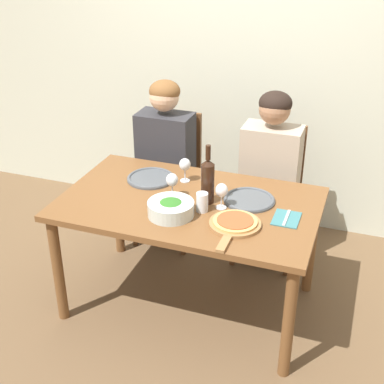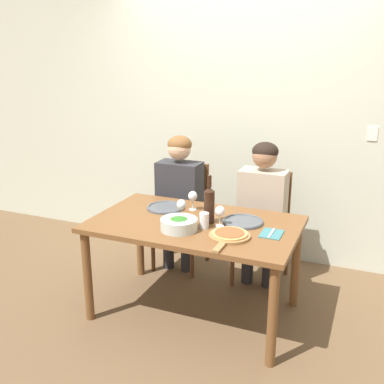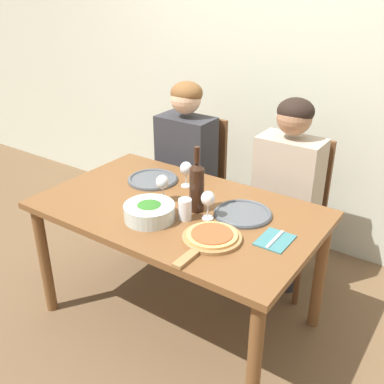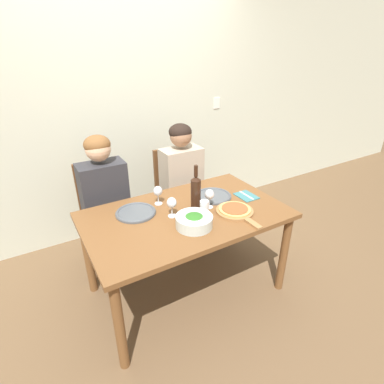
{
  "view_description": "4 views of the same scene",
  "coord_description": "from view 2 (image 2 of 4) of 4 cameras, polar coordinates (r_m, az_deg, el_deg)",
  "views": [
    {
      "loc": [
        0.92,
        -2.52,
        2.19
      ],
      "look_at": [
        0.02,
        0.0,
        0.79
      ],
      "focal_mm": 50.0,
      "sensor_mm": 36.0,
      "label": 1
    },
    {
      "loc": [
        1.15,
        -2.78,
        1.88
      ],
      "look_at": [
        -0.05,
        0.08,
        0.93
      ],
      "focal_mm": 42.0,
      "sensor_mm": 36.0,
      "label": 2
    },
    {
      "loc": [
        1.25,
        -1.67,
        1.83
      ],
      "look_at": [
        0.08,
        0.01,
        0.83
      ],
      "focal_mm": 42.0,
      "sensor_mm": 36.0,
      "label": 3
    },
    {
      "loc": [
        -0.94,
        -1.67,
        1.84
      ],
      "look_at": [
        0.14,
        0.14,
        0.81
      ],
      "focal_mm": 28.0,
      "sensor_mm": 36.0,
      "label": 4
    }
  ],
  "objects": [
    {
      "name": "fork_on_napkin",
      "position": [
        3.05,
        10.07,
        -5.23
      ],
      "size": [
        0.14,
        0.18,
        0.01
      ],
      "color": "#387075",
      "rests_on": "dining_table"
    },
    {
      "name": "ground_plane",
      "position": [
        3.55,
        0.3,
        -14.91
      ],
      "size": [
        40.0,
        40.0,
        0.0
      ],
      "primitive_type": "plane",
      "color": "brown"
    },
    {
      "name": "broccoli_bowl",
      "position": [
        3.07,
        -1.67,
        -4.1
      ],
      "size": [
        0.25,
        0.25,
        0.09
      ],
      "color": "silver",
      "rests_on": "dining_table"
    },
    {
      "name": "water_tumbler",
      "position": [
        3.09,
        1.56,
        -3.63
      ],
      "size": [
        0.07,
        0.07,
        0.11
      ],
      "color": "silver",
      "rests_on": "dining_table"
    },
    {
      "name": "wine_glass_right",
      "position": [
        3.11,
        3.56,
        -2.59
      ],
      "size": [
        0.07,
        0.07,
        0.15
      ],
      "color": "silver",
      "rests_on": "dining_table"
    },
    {
      "name": "chair_left",
      "position": [
        4.11,
        -1.0,
        -2.53
      ],
      "size": [
        0.42,
        0.42,
        0.94
      ],
      "color": "brown",
      "rests_on": "ground"
    },
    {
      "name": "person_woman",
      "position": [
        3.94,
        -1.69,
        0.14
      ],
      "size": [
        0.47,
        0.51,
        1.22
      ],
      "color": "#28282D",
      "rests_on": "ground"
    },
    {
      "name": "dinner_plate_left",
      "position": [
        3.5,
        -3.35,
        -1.95
      ],
      "size": [
        0.3,
        0.3,
        0.02
      ],
      "color": "#4C5156",
      "rests_on": "dining_table"
    },
    {
      "name": "wine_glass_left",
      "position": [
        3.43,
        0.09,
        -0.64
      ],
      "size": [
        0.07,
        0.07,
        0.15
      ],
      "color": "silver",
      "rests_on": "dining_table"
    },
    {
      "name": "dinner_plate_right",
      "position": [
        3.22,
        6.46,
        -3.74
      ],
      "size": [
        0.3,
        0.3,
        0.02
      ],
      "color": "#4C5156",
      "rests_on": "dining_table"
    },
    {
      "name": "person_man",
      "position": [
        3.71,
        8.89,
        -1.16
      ],
      "size": [
        0.47,
        0.51,
        1.22
      ],
      "color": "#28282D",
      "rests_on": "ground"
    },
    {
      "name": "dining_table",
      "position": [
        3.25,
        0.32,
        -5.24
      ],
      "size": [
        1.47,
        0.89,
        0.73
      ],
      "color": "brown",
      "rests_on": "ground"
    },
    {
      "name": "wine_bottle",
      "position": [
        3.16,
        2.21,
        -1.54
      ],
      "size": [
        0.08,
        0.08,
        0.35
      ],
      "color": "black",
      "rests_on": "dining_table"
    },
    {
      "name": "wine_glass_centre",
      "position": [
        3.24,
        -1.36,
        -1.74
      ],
      "size": [
        0.07,
        0.07,
        0.15
      ],
      "color": "silver",
      "rests_on": "dining_table"
    },
    {
      "name": "back_wall",
      "position": [
        4.22,
        6.89,
        9.72
      ],
      "size": [
        10.0,
        0.06,
        2.7
      ],
      "color": "beige",
      "rests_on": "ground"
    },
    {
      "name": "pizza_on_board",
      "position": [
        2.96,
        4.74,
        -5.51
      ],
      "size": [
        0.28,
        0.42,
        0.04
      ],
      "color": "#9E7042",
      "rests_on": "dining_table"
    },
    {
      "name": "chair_right",
      "position": [
        3.89,
        9.15,
        -3.93
      ],
      "size": [
        0.42,
        0.42,
        0.94
      ],
      "color": "brown",
      "rests_on": "ground"
    }
  ]
}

